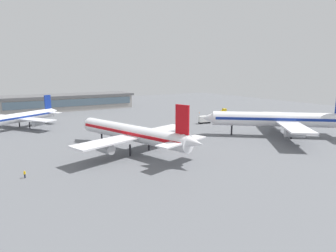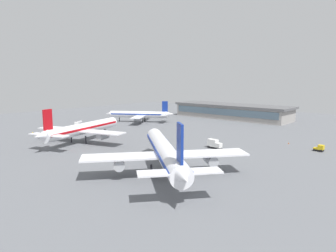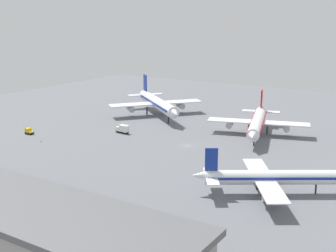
{
  "view_description": "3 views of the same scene",
  "coord_description": "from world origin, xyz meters",
  "px_view_note": "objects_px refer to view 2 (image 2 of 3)",
  "views": [
    {
      "loc": [
        49.52,
        100.8,
        22.67
      ],
      "look_at": [
        -3.63,
        14.18,
        3.48
      ],
      "focal_mm": 31.4,
      "sensor_mm": 36.0,
      "label": 1
    },
    {
      "loc": [
        -89.88,
        93.97,
        25.16
      ],
      "look_at": [
        -1.31,
        -5.38,
        4.48
      ],
      "focal_mm": 32.87,
      "sensor_mm": 36.0,
      "label": 2
    },
    {
      "loc": [
        76.85,
        -132.66,
        44.68
      ],
      "look_at": [
        -8.03,
        0.15,
        6.06
      ],
      "focal_mm": 48.24,
      "sensor_mm": 36.0,
      "label": 3
    }
  ],
  "objects_px": {
    "airplane_taxiing": "(83,129)",
    "ground_crew_worker": "(33,134)",
    "baggage_tug": "(320,148)",
    "catering_truck": "(214,144)",
    "airplane_distant": "(165,152)",
    "fuel_truck": "(78,123)",
    "airplane_at_gate": "(140,114)",
    "safety_cone_near_gate": "(289,143)"
  },
  "relations": [
    {
      "from": "ground_crew_worker",
      "to": "safety_cone_near_gate",
      "type": "relative_size",
      "value": 2.78
    },
    {
      "from": "airplane_at_gate",
      "to": "safety_cone_near_gate",
      "type": "xyz_separation_m",
      "value": [
        -87.16,
        2.69,
        -4.17
      ]
    },
    {
      "from": "airplane_taxiing",
      "to": "airplane_distant",
      "type": "distance_m",
      "value": 52.88
    },
    {
      "from": "catering_truck",
      "to": "baggage_tug",
      "type": "xyz_separation_m",
      "value": [
        -29.9,
        -20.68,
        -0.54
      ]
    },
    {
      "from": "airplane_taxiing",
      "to": "ground_crew_worker",
      "type": "distance_m",
      "value": 29.97
    },
    {
      "from": "airplane_at_gate",
      "to": "ground_crew_worker",
      "type": "distance_m",
      "value": 61.03
    },
    {
      "from": "airplane_taxiing",
      "to": "airplane_distant",
      "type": "relative_size",
      "value": 1.05
    },
    {
      "from": "baggage_tug",
      "to": "safety_cone_near_gate",
      "type": "bearing_deg",
      "value": 159.87
    },
    {
      "from": "airplane_distant",
      "to": "safety_cone_near_gate",
      "type": "xyz_separation_m",
      "value": [
        -10.66,
        -59.75,
        -5.68
      ]
    },
    {
      "from": "airplane_at_gate",
      "to": "baggage_tug",
      "type": "height_order",
      "value": "airplane_at_gate"
    },
    {
      "from": "catering_truck",
      "to": "fuel_truck",
      "type": "bearing_deg",
      "value": -172.33
    },
    {
      "from": "airplane_at_gate",
      "to": "safety_cone_near_gate",
      "type": "height_order",
      "value": "airplane_at_gate"
    },
    {
      "from": "safety_cone_near_gate",
      "to": "ground_crew_worker",
      "type": "bearing_deg",
      "value": 32.37
    },
    {
      "from": "airplane_distant",
      "to": "ground_crew_worker",
      "type": "relative_size",
      "value": 26.97
    },
    {
      "from": "airplane_distant",
      "to": "ground_crew_worker",
      "type": "bearing_deg",
      "value": 37.76
    },
    {
      "from": "airplane_distant",
      "to": "fuel_truck",
      "type": "distance_m",
      "value": 95.89
    },
    {
      "from": "airplane_taxiing",
      "to": "baggage_tug",
      "type": "height_order",
      "value": "airplane_taxiing"
    },
    {
      "from": "baggage_tug",
      "to": "ground_crew_worker",
      "type": "bearing_deg",
      "value": -150.63
    },
    {
      "from": "airplane_taxiing",
      "to": "catering_truck",
      "type": "relative_size",
      "value": 8.2
    },
    {
      "from": "airplane_at_gate",
      "to": "airplane_distant",
      "type": "bearing_deg",
      "value": 107.84
    },
    {
      "from": "airplane_at_gate",
      "to": "fuel_truck",
      "type": "bearing_deg",
      "value": 32.89
    },
    {
      "from": "airplane_taxiing",
      "to": "baggage_tug",
      "type": "bearing_deg",
      "value": -76.07
    },
    {
      "from": "airplane_at_gate",
      "to": "ground_crew_worker",
      "type": "xyz_separation_m",
      "value": [
        4.44,
        60.76,
        -3.62
      ]
    },
    {
      "from": "airplane_at_gate",
      "to": "airplane_taxiing",
      "type": "xyz_separation_m",
      "value": [
        -24.34,
        53.72,
        0.88
      ]
    },
    {
      "from": "airplane_distant",
      "to": "ground_crew_worker",
      "type": "xyz_separation_m",
      "value": [
        80.94,
        -1.68,
        -5.13
      ]
    },
    {
      "from": "baggage_tug",
      "to": "catering_truck",
      "type": "bearing_deg",
      "value": -142.81
    },
    {
      "from": "baggage_tug",
      "to": "safety_cone_near_gate",
      "type": "relative_size",
      "value": 5.47
    },
    {
      "from": "catering_truck",
      "to": "safety_cone_near_gate",
      "type": "distance_m",
      "value": 31.19
    },
    {
      "from": "airplane_at_gate",
      "to": "catering_truck",
      "type": "bearing_deg",
      "value": 124.79
    },
    {
      "from": "airplane_taxiing",
      "to": "baggage_tug",
      "type": "relative_size",
      "value": 14.4
    },
    {
      "from": "baggage_tug",
      "to": "safety_cone_near_gate",
      "type": "xyz_separation_m",
      "value": [
        12.68,
        -5.29,
        -0.86
      ]
    },
    {
      "from": "fuel_truck",
      "to": "ground_crew_worker",
      "type": "bearing_deg",
      "value": -16.31
    },
    {
      "from": "baggage_tug",
      "to": "fuel_truck",
      "type": "relative_size",
      "value": 0.52
    },
    {
      "from": "catering_truck",
      "to": "safety_cone_near_gate",
      "type": "bearing_deg",
      "value": 62.13
    },
    {
      "from": "airplane_taxiing",
      "to": "baggage_tug",
      "type": "xyz_separation_m",
      "value": [
        -75.5,
        -45.74,
        -4.2
      ]
    },
    {
      "from": "airplane_at_gate",
      "to": "fuel_truck",
      "type": "relative_size",
      "value": 5.69
    },
    {
      "from": "baggage_tug",
      "to": "ground_crew_worker",
      "type": "relative_size",
      "value": 1.96
    },
    {
      "from": "airplane_taxiing",
      "to": "fuel_truck",
      "type": "relative_size",
      "value": 7.55
    },
    {
      "from": "airplane_at_gate",
      "to": "airplane_taxiing",
      "type": "relative_size",
      "value": 0.75
    },
    {
      "from": "airplane_distant",
      "to": "fuel_truck",
      "type": "relative_size",
      "value": 7.2
    },
    {
      "from": "baggage_tug",
      "to": "ground_crew_worker",
      "type": "height_order",
      "value": "baggage_tug"
    },
    {
      "from": "safety_cone_near_gate",
      "to": "catering_truck",
      "type": "bearing_deg",
      "value": 56.44
    }
  ]
}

